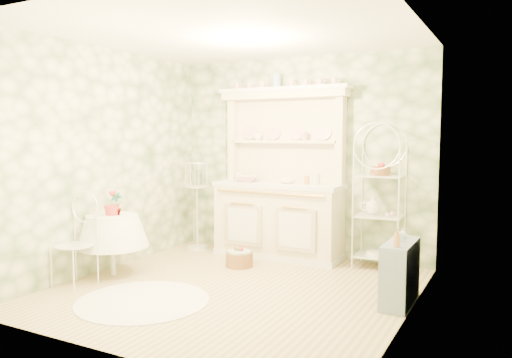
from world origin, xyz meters
The scene contains 22 objects.
floor centered at (0.00, 0.00, 0.00)m, with size 3.60×3.60×0.00m, color #C8B480.
ceiling centered at (0.00, 0.00, 2.70)m, with size 3.60×3.60×0.00m, color white.
wall_left centered at (-1.80, 0.00, 1.35)m, with size 3.60×3.60×0.00m, color #EDECC9.
wall_right centered at (1.80, 0.00, 1.35)m, with size 3.60×3.60×0.00m, color #EDECC9.
wall_back centered at (0.00, 1.80, 1.35)m, with size 3.60×3.60×0.00m, color #EDECC9.
wall_front centered at (0.00, -1.80, 1.35)m, with size 3.60×3.60×0.00m, color #EDECC9.
kitchen_dresser centered at (-0.20, 1.52, 1.15)m, with size 1.87×0.61×2.29m, color #F3E7C8.
bakers_rack centered at (1.15, 1.59, 0.93)m, with size 0.58×0.42×1.87m, color white.
side_shelf centered at (1.66, 0.38, 0.31)m, with size 0.27×0.73×0.62m, color #7C8BA7.
round_table centered at (-1.54, -0.19, 0.39)m, with size 0.72×0.72×0.79m, color white.
cafe_chair centered at (-1.60, -0.72, 0.38)m, with size 0.35×0.35×0.77m, color white.
birdcage_stand centered at (-1.43, 1.38, 0.71)m, with size 0.33×0.33×1.42m, color white.
floor_basket centered at (-0.41, 0.83, 0.10)m, with size 0.30×0.30×0.19m, color olive.
lace_rug centered at (-0.61, -0.76, 0.01)m, with size 1.33×1.33×0.01m, color white.
bowl_floral centered at (-0.65, 1.47, 1.02)m, with size 0.33×0.33×0.08m, color white.
bowl_white centered at (-0.06, 1.51, 1.02)m, with size 0.22×0.22×0.07m, color white.
cup_left centered at (-0.59, 1.68, 1.61)m, with size 0.12×0.12×0.10m, color white.
cup_right centered at (0.11, 1.68, 1.61)m, with size 0.11×0.11×0.10m, color white.
potted_geranium centered at (-1.49, -0.16, 0.85)m, with size 0.14×0.10×0.27m, color #3F7238.
bottle_amber centered at (1.68, 0.14, 0.68)m, with size 0.07×0.07×0.17m, color #BE7E45.
bottle_blue centered at (1.66, 0.39, 0.65)m, with size 0.05×0.05×0.11m, color #90AACC.
bottle_glass centered at (1.64, 0.57, 0.65)m, with size 0.08×0.08×0.10m, color silver.
Camera 1 is at (2.65, -4.51, 1.66)m, focal length 35.00 mm.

